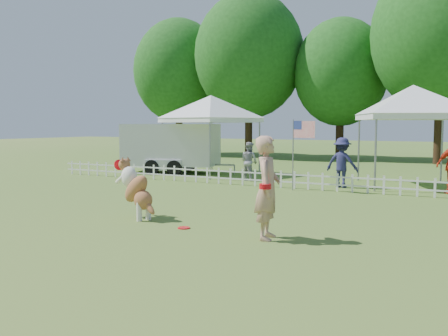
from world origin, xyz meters
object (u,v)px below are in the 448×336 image
canopy_tent_left (211,136)px  spectator_b (342,163)px  spectator_a (249,161)px  handler (268,188)px  frisbee_on_turf (184,228)px  cargo_trailer (171,148)px  canopy_tent_right (412,137)px  dog (137,189)px  flag_pole (293,155)px

canopy_tent_left → spectator_b: (6.36, -1.80, -0.83)m
spectator_a → spectator_b: size_ratio=0.87×
handler → frisbee_on_turf: (-1.96, 0.04, -0.99)m
handler → cargo_trailer: bearing=28.8°
canopy_tent_right → dog: bearing=-139.1°
frisbee_on_turf → cargo_trailer: bearing=125.8°
dog → canopy_tent_right: (4.71, 9.71, 1.06)m
canopy_tent_left → flag_pole: size_ratio=1.43×
spectator_b → handler: bearing=101.6°
dog → cargo_trailer: size_ratio=0.27×
spectator_a → cargo_trailer: bearing=6.7°
handler → spectator_a: bearing=14.1°
dog → flag_pole: 6.76m
canopy_tent_right → spectator_b: size_ratio=2.01×
handler → spectator_b: 8.58m
dog → cargo_trailer: (-5.66, 9.64, 0.44)m
dog → canopy_tent_right: canopy_tent_right is taller
cargo_trailer → flag_pole: flag_pole is taller
canopy_tent_right → flag_pole: bearing=-160.1°
canopy_tent_left → canopy_tent_right: bearing=14.9°
handler → spectator_a: size_ratio=1.31×
canopy_tent_right → spectator_a: (-5.87, -1.20, -1.01)m
handler → canopy_tent_right: (1.18, 10.15, 0.77)m
canopy_tent_right → flag_pole: (-3.32, -3.11, -0.58)m
dog → flag_pole: (1.39, 6.59, 0.49)m
dog → spectator_b: (2.66, 8.09, 0.18)m
cargo_trailer → spectator_a: size_ratio=3.40×
flag_pole → cargo_trailer: bearing=171.5°
dog → flag_pole: size_ratio=0.59×
handler → canopy_tent_left: canopy_tent_left is taller
cargo_trailer → canopy_tent_left: bearing=-7.8°
spectator_a → frisbee_on_turf: bearing=127.9°
frisbee_on_turf → canopy_tent_right: (3.14, 10.11, 1.76)m
spectator_b → canopy_tent_right: bearing=-136.1°
frisbee_on_turf → cargo_trailer: cargo_trailer is taller
handler → cargo_trailer: 13.64m
handler → dog: (-3.53, 0.44, -0.30)m
spectator_a → canopy_tent_left: bearing=-7.7°
dog → frisbee_on_turf: size_ratio=5.35×
dog → handler: bearing=11.8°
canopy_tent_right → flag_pole: size_ratio=1.48×
canopy_tent_right → cargo_trailer: canopy_tent_right is taller
canopy_tent_right → flag_pole: 4.59m
frisbee_on_turf → spectator_b: (1.08, 8.49, 0.87)m
canopy_tent_left → cargo_trailer: 2.05m
handler → frisbee_on_turf: 2.19m
canopy_tent_left → canopy_tent_right: 8.42m
handler → flag_pole: bearing=3.3°
handler → canopy_tent_left: (-7.23, 10.33, 0.71)m
spectator_b → cargo_trailer: bearing=-4.8°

